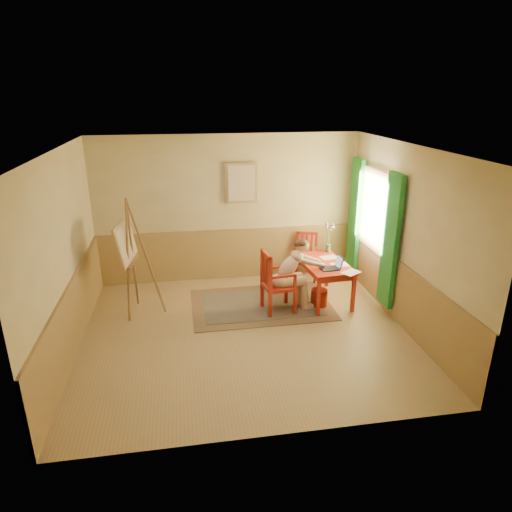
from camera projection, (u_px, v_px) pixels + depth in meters
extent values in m
cube|color=tan|center=(246.00, 333.00, 7.01)|extent=(5.00, 4.50, 0.02)
cube|color=white|center=(244.00, 148.00, 6.03)|extent=(5.00, 4.50, 0.02)
cube|color=tan|center=(228.00, 209.00, 8.61)|extent=(5.00, 0.02, 2.80)
cube|color=tan|center=(278.00, 322.00, 4.43)|extent=(5.00, 0.02, 2.80)
cube|color=tan|center=(63.00, 257.00, 6.13)|extent=(0.02, 4.50, 2.80)
cube|color=tan|center=(407.00, 238.00, 6.91)|extent=(0.02, 4.50, 2.80)
cube|color=#AB8750|center=(229.00, 254.00, 8.90)|extent=(5.00, 0.04, 1.00)
cube|color=#AB8750|center=(74.00, 316.00, 6.45)|extent=(0.04, 4.50, 1.00)
cube|color=#AB8750|center=(399.00, 292.00, 7.22)|extent=(0.04, 4.50, 1.00)
cube|color=white|center=(376.00, 211.00, 7.87)|extent=(0.02, 1.00, 1.30)
cube|color=#A48758|center=(375.00, 211.00, 7.87)|extent=(0.03, 1.12, 1.42)
cube|color=green|center=(390.00, 242.00, 7.24)|extent=(0.08, 0.45, 2.20)
cube|color=green|center=(355.00, 216.00, 8.68)|extent=(0.08, 0.45, 2.20)
cube|color=#A48758|center=(241.00, 183.00, 8.43)|extent=(0.60, 0.04, 0.76)
cube|color=beige|center=(242.00, 183.00, 8.41)|extent=(0.50, 0.02, 0.66)
cube|color=#8C7251|center=(261.00, 304.00, 7.91)|extent=(2.41, 1.61, 0.01)
cube|color=#161F32|center=(261.00, 304.00, 7.90)|extent=(2.01, 1.21, 0.01)
cube|color=red|center=(324.00, 264.00, 7.84)|extent=(0.83, 1.26, 0.04)
cube|color=red|center=(324.00, 267.00, 7.87)|extent=(0.72, 1.15, 0.10)
cube|color=red|center=(318.00, 298.00, 7.39)|extent=(0.06, 0.06, 0.68)
cube|color=red|center=(353.00, 293.00, 7.54)|extent=(0.06, 0.06, 0.68)
cube|color=red|center=(296.00, 273.00, 8.39)|extent=(0.06, 0.06, 0.68)
cube|color=red|center=(327.00, 270.00, 8.54)|extent=(0.06, 0.06, 0.68)
cube|color=red|center=(278.00, 286.00, 7.54)|extent=(0.55, 0.53, 0.05)
cube|color=red|center=(270.00, 306.00, 7.38)|extent=(0.06, 0.06, 0.43)
cube|color=red|center=(295.00, 303.00, 7.50)|extent=(0.06, 0.06, 0.43)
cube|color=red|center=(262.00, 296.00, 7.75)|extent=(0.06, 0.06, 0.43)
cube|color=red|center=(286.00, 292.00, 7.87)|extent=(0.06, 0.06, 0.43)
cube|color=red|center=(270.00, 275.00, 7.18)|extent=(0.06, 0.06, 0.59)
cube|color=red|center=(262.00, 266.00, 7.56)|extent=(0.06, 0.06, 0.59)
cube|color=red|center=(266.00, 255.00, 7.28)|extent=(0.12, 0.47, 0.06)
cube|color=red|center=(268.00, 273.00, 7.28)|extent=(0.04, 0.05, 0.48)
cube|color=red|center=(266.00, 271.00, 7.37)|extent=(0.04, 0.05, 0.48)
cube|color=red|center=(264.00, 269.00, 7.47)|extent=(0.04, 0.05, 0.48)
cube|color=red|center=(283.00, 276.00, 7.27)|extent=(0.44, 0.10, 0.04)
cube|color=red|center=(295.00, 282.00, 7.37)|extent=(0.05, 0.05, 0.23)
cube|color=red|center=(274.00, 267.00, 7.64)|extent=(0.44, 0.10, 0.04)
cube|color=red|center=(286.00, 272.00, 7.74)|extent=(0.05, 0.05, 0.23)
cube|color=red|center=(306.00, 260.00, 8.84)|extent=(0.52, 0.53, 0.04)
cube|color=red|center=(297.00, 266.00, 9.11)|extent=(0.06, 0.06, 0.38)
cube|color=red|center=(296.00, 274.00, 8.76)|extent=(0.06, 0.06, 0.38)
cube|color=red|center=(315.00, 267.00, 9.06)|extent=(0.06, 0.06, 0.38)
cube|color=red|center=(315.00, 274.00, 8.71)|extent=(0.06, 0.06, 0.38)
cube|color=red|center=(298.00, 244.00, 8.94)|extent=(0.06, 0.06, 0.51)
cube|color=red|center=(316.00, 244.00, 8.90)|extent=(0.06, 0.06, 0.51)
cube|color=red|center=(307.00, 233.00, 8.84)|extent=(0.40, 0.16, 0.06)
cube|color=red|center=(302.00, 244.00, 8.94)|extent=(0.05, 0.04, 0.42)
cube|color=red|center=(307.00, 245.00, 8.92)|extent=(0.05, 0.04, 0.42)
cube|color=red|center=(311.00, 245.00, 8.91)|extent=(0.05, 0.04, 0.42)
cube|color=red|center=(297.00, 249.00, 8.78)|extent=(0.15, 0.37, 0.03)
cube|color=red|center=(296.00, 257.00, 8.65)|extent=(0.05, 0.05, 0.20)
cube|color=red|center=(316.00, 250.00, 8.74)|extent=(0.15, 0.37, 0.03)
cube|color=red|center=(315.00, 258.00, 8.60)|extent=(0.05, 0.05, 0.20)
ellipsoid|color=beige|center=(280.00, 281.00, 7.51)|extent=(0.33, 0.39, 0.22)
cylinder|color=beige|center=(293.00, 282.00, 7.50)|extent=(0.45, 0.22, 0.16)
cylinder|color=beige|center=(289.00, 278.00, 7.65)|extent=(0.45, 0.22, 0.16)
cylinder|color=beige|center=(304.00, 294.00, 7.65)|extent=(0.13, 0.13, 0.50)
cylinder|color=beige|center=(300.00, 290.00, 7.80)|extent=(0.13, 0.13, 0.50)
cube|color=beige|center=(307.00, 307.00, 7.75)|extent=(0.22, 0.12, 0.07)
cube|color=beige|center=(303.00, 303.00, 7.91)|extent=(0.22, 0.12, 0.07)
ellipsoid|color=beige|center=(288.00, 268.00, 7.48)|extent=(0.51, 0.35, 0.52)
ellipsoid|color=beige|center=(297.00, 256.00, 7.45)|extent=(0.24, 0.32, 0.18)
sphere|color=beige|center=(303.00, 246.00, 7.43)|extent=(0.22, 0.22, 0.20)
ellipsoid|color=#54311C|center=(302.00, 243.00, 7.40)|extent=(0.21, 0.22, 0.14)
sphere|color=#54311C|center=(298.00, 244.00, 7.38)|extent=(0.12, 0.12, 0.10)
cylinder|color=beige|center=(305.00, 261.00, 7.37)|extent=(0.22, 0.09, 0.15)
cylinder|color=beige|center=(317.00, 264.00, 7.48)|extent=(0.30, 0.18, 0.17)
sphere|color=beige|center=(311.00, 263.00, 7.40)|extent=(0.10, 0.10, 0.09)
sphere|color=beige|center=(323.00, 265.00, 7.56)|extent=(0.08, 0.08, 0.07)
cylinder|color=beige|center=(299.00, 255.00, 7.63)|extent=(0.23, 0.14, 0.15)
cylinder|color=beige|center=(311.00, 259.00, 7.70)|extent=(0.30, 0.10, 0.17)
sphere|color=beige|center=(303.00, 256.00, 7.68)|extent=(0.10, 0.10, 0.09)
sphere|color=beige|center=(318.00, 261.00, 7.73)|extent=(0.08, 0.08, 0.07)
cube|color=#1E2338|center=(329.00, 269.00, 7.55)|extent=(0.32, 0.25, 0.02)
cube|color=#2D3342|center=(329.00, 268.00, 7.54)|extent=(0.28, 0.20, 0.00)
cube|color=#1E2338|center=(339.00, 262.00, 7.56)|extent=(0.09, 0.22, 0.20)
cube|color=#99BFF2|center=(339.00, 262.00, 7.55)|extent=(0.07, 0.18, 0.16)
cube|color=white|center=(351.00, 272.00, 7.40)|extent=(0.36, 0.33, 0.00)
cube|color=white|center=(329.00, 257.00, 8.06)|extent=(0.33, 0.26, 0.00)
cube|color=white|center=(302.00, 258.00, 8.05)|extent=(0.36, 0.35, 0.00)
cube|color=white|center=(340.00, 265.00, 7.73)|extent=(0.31, 0.23, 0.00)
cylinder|color=#3F724C|center=(328.00, 248.00, 8.33)|extent=(0.11, 0.11, 0.14)
cylinder|color=#3F7233|center=(328.00, 235.00, 8.30)|extent=(0.03, 0.12, 0.38)
sphere|color=#728CD8|center=(327.00, 224.00, 8.29)|extent=(0.07, 0.07, 0.06)
cylinder|color=#3F7233|center=(328.00, 236.00, 8.22)|extent=(0.07, 0.07, 0.40)
sphere|color=pink|center=(327.00, 226.00, 8.12)|extent=(0.05, 0.05, 0.04)
cylinder|color=#3F7233|center=(329.00, 238.00, 8.28)|extent=(0.04, 0.04, 0.29)
sphere|color=pink|center=(330.00, 230.00, 8.24)|extent=(0.06, 0.06, 0.05)
cylinder|color=#3F7233|center=(328.00, 237.00, 8.21)|extent=(0.09, 0.10, 0.37)
sphere|color=#728CD8|center=(327.00, 228.00, 8.10)|extent=(0.06, 0.06, 0.05)
cylinder|color=#3F7233|center=(331.00, 236.00, 8.29)|extent=(0.10, 0.06, 0.33)
sphere|color=pink|center=(333.00, 227.00, 8.26)|extent=(0.06, 0.06, 0.05)
cylinder|color=#3F7233|center=(330.00, 236.00, 8.27)|extent=(0.06, 0.04, 0.33)
sphere|color=pink|center=(332.00, 228.00, 8.23)|extent=(0.05, 0.05, 0.04)
cylinder|color=#3F7233|center=(331.00, 235.00, 8.29)|extent=(0.09, 0.07, 0.38)
sphere|color=#728CD8|center=(333.00, 225.00, 8.26)|extent=(0.06, 0.06, 0.04)
cylinder|color=#A31F0C|center=(319.00, 298.00, 7.82)|extent=(0.33, 0.33, 0.30)
cylinder|color=brown|center=(128.00, 261.00, 7.17)|extent=(0.15, 0.36, 1.97)
cylinder|color=brown|center=(132.00, 254.00, 7.47)|extent=(0.05, 0.36, 1.97)
cylinder|color=brown|center=(147.00, 257.00, 7.32)|extent=(0.52, 0.11, 1.97)
cylinder|color=brown|center=(129.00, 262.00, 7.34)|extent=(0.11, 0.55, 0.03)
cube|color=brown|center=(133.00, 262.00, 7.34)|extent=(0.15, 0.60, 0.03)
cube|color=#A48758|center=(125.00, 242.00, 7.22)|extent=(0.27, 0.88, 0.66)
cube|color=beige|center=(127.00, 242.00, 7.22)|extent=(0.22, 0.79, 0.57)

